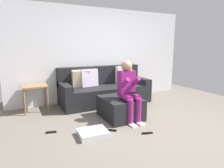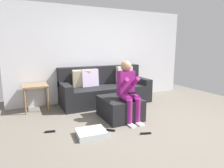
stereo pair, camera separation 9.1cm
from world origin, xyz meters
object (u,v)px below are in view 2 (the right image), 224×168
object	(u,v)px
couch_sectional	(104,89)
storage_bin	(91,133)
person_seated	(128,88)
remote_by_storage_bin	(110,130)
remote_near_ottoman	(146,133)
remote_under_side_table	(50,132)
ottoman	(120,108)
side_table	(35,89)

from	to	relation	value
couch_sectional	storage_bin	bearing A→B (deg)	-119.72
couch_sectional	person_seated	distance (m)	1.37
person_seated	remote_by_storage_bin	size ratio (longest dim) A/B	7.19
remote_by_storage_bin	storage_bin	bearing A→B (deg)	-135.34
person_seated	remote_by_storage_bin	world-z (taller)	person_seated
couch_sectional	remote_near_ottoman	xyz separation A→B (m)	(-0.12, -2.01, -0.34)
person_seated	remote_under_side_table	size ratio (longest dim) A/B	6.78
ottoman	remote_under_side_table	size ratio (longest dim) A/B	4.86
remote_near_ottoman	remote_by_storage_bin	size ratio (longest dim) A/B	1.12
remote_by_storage_bin	person_seated	bearing A→B (deg)	70.04
remote_near_ottoman	person_seated	bearing A→B (deg)	102.34
side_table	remote_near_ottoman	size ratio (longest dim) A/B	3.23
person_seated	side_table	bearing A→B (deg)	137.68
remote_by_storage_bin	remote_under_side_table	world-z (taller)	same
couch_sectional	person_seated	xyz separation A→B (m)	(-0.08, -1.34, 0.29)
ottoman	couch_sectional	bearing A→B (deg)	82.22
storage_bin	ottoman	bearing A→B (deg)	33.56
side_table	remote_under_side_table	distance (m)	1.42
storage_bin	remote_near_ottoman	world-z (taller)	storage_bin
storage_bin	remote_under_side_table	bearing A→B (deg)	144.22
storage_bin	remote_near_ottoman	distance (m)	0.90
ottoman	remote_by_storage_bin	world-z (taller)	ottoman
storage_bin	remote_under_side_table	world-z (taller)	storage_bin
couch_sectional	remote_by_storage_bin	bearing A→B (deg)	-109.97
couch_sectional	remote_under_side_table	size ratio (longest dim) A/B	13.02
couch_sectional	remote_by_storage_bin	size ratio (longest dim) A/B	13.81
remote_by_storage_bin	remote_under_side_table	bearing A→B (deg)	-162.90
ottoman	storage_bin	xyz separation A→B (m)	(-0.80, -0.53, -0.16)
ottoman	person_seated	distance (m)	0.48
person_seated	side_table	world-z (taller)	person_seated
side_table	couch_sectional	bearing A→B (deg)	-2.76
person_seated	remote_under_side_table	world-z (taller)	person_seated
remote_near_ottoman	remote_by_storage_bin	world-z (taller)	same
remote_by_storage_bin	remote_under_side_table	xyz separation A→B (m)	(-0.94, 0.39, 0.00)
couch_sectional	person_seated	world-z (taller)	person_seated
person_seated	storage_bin	distance (m)	1.11
remote_under_side_table	remote_by_storage_bin	bearing A→B (deg)	-9.70
ottoman	remote_under_side_table	bearing A→B (deg)	-175.53
ottoman	remote_under_side_table	world-z (taller)	ottoman
remote_near_ottoman	side_table	bearing A→B (deg)	141.82
person_seated	storage_bin	size ratio (longest dim) A/B	2.52
storage_bin	side_table	size ratio (longest dim) A/B	0.79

